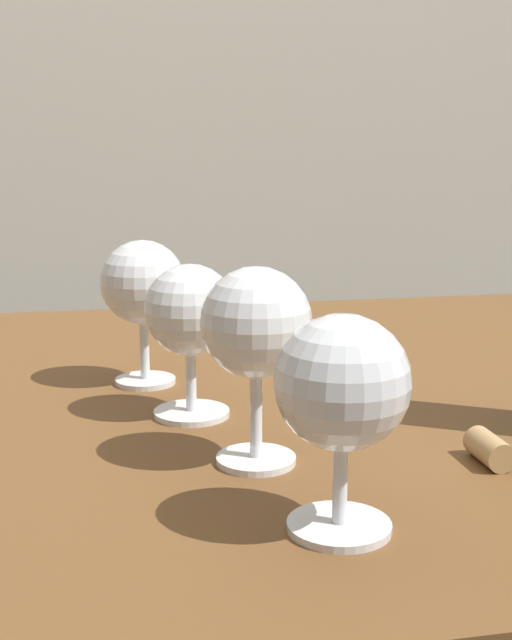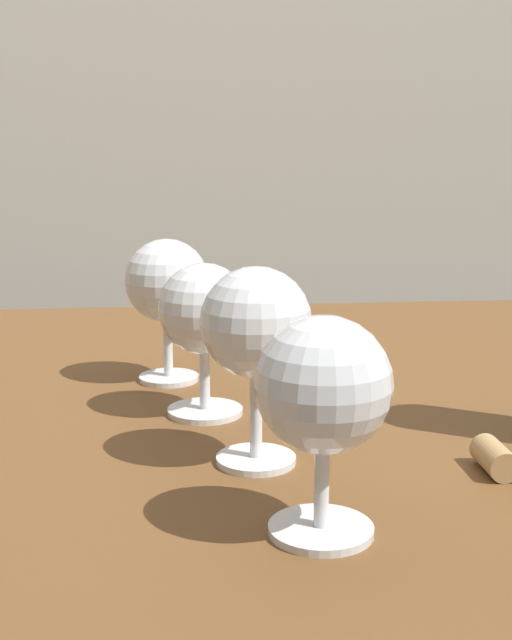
{
  "view_description": "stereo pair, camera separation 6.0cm",
  "coord_description": "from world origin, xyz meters",
  "px_view_note": "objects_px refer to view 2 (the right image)",
  "views": [
    {
      "loc": [
        -0.12,
        -0.75,
        0.99
      ],
      "look_at": [
        -0.01,
        -0.18,
        0.86
      ],
      "focal_mm": 47.5,
      "sensor_mm": 36.0,
      "label": 1
    },
    {
      "loc": [
        -0.06,
        -0.76,
        0.99
      ],
      "look_at": [
        -0.01,
        -0.18,
        0.86
      ],
      "focal_mm": 47.5,
      "sensor_mm": 36.0,
      "label": 2
    }
  ],
  "objects_px": {
    "wine_glass_port": "(256,328)",
    "wine_glass_chardonnay": "(167,283)",
    "wine_glass_rose": "(204,313)",
    "cork": "(495,458)",
    "wine_glass_amber": "(323,390)"
  },
  "relations": [
    {
      "from": "wine_glass_port",
      "to": "wine_glass_chardonnay",
      "type": "xyz_separation_m",
      "value": [
        -0.06,
        0.22,
        -0.0
      ]
    },
    {
      "from": "wine_glass_rose",
      "to": "cork",
      "type": "bearing_deg",
      "value": -37.3
    },
    {
      "from": "wine_glass_rose",
      "to": "wine_glass_chardonnay",
      "type": "distance_m",
      "value": 0.11
    },
    {
      "from": "wine_glass_chardonnay",
      "to": "cork",
      "type": "relative_size",
      "value": 3.32
    },
    {
      "from": "cork",
      "to": "wine_glass_amber",
      "type": "bearing_deg",
      "value": -149.46
    },
    {
      "from": "wine_glass_amber",
      "to": "wine_glass_chardonnay",
      "type": "xyz_separation_m",
      "value": [
        -0.09,
        0.34,
        0.01
      ]
    },
    {
      "from": "wine_glass_amber",
      "to": "wine_glass_port",
      "type": "relative_size",
      "value": 0.92
    },
    {
      "from": "wine_glass_chardonnay",
      "to": "cork",
      "type": "height_order",
      "value": "wine_glass_chardonnay"
    },
    {
      "from": "cork",
      "to": "wine_glass_rose",
      "type": "bearing_deg",
      "value": 142.7
    },
    {
      "from": "wine_glass_rose",
      "to": "cork",
      "type": "xyz_separation_m",
      "value": [
        0.2,
        -0.15,
        -0.08
      ]
    },
    {
      "from": "wine_glass_rose",
      "to": "cork",
      "type": "height_order",
      "value": "wine_glass_rose"
    },
    {
      "from": "wine_glass_amber",
      "to": "wine_glass_chardonnay",
      "type": "distance_m",
      "value": 0.35
    },
    {
      "from": "wine_glass_amber",
      "to": "wine_glass_port",
      "type": "height_order",
      "value": "wine_glass_port"
    },
    {
      "from": "wine_glass_rose",
      "to": "wine_glass_chardonnay",
      "type": "relative_size",
      "value": 0.94
    },
    {
      "from": "wine_glass_amber",
      "to": "wine_glass_rose",
      "type": "distance_m",
      "value": 0.24
    }
  ]
}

